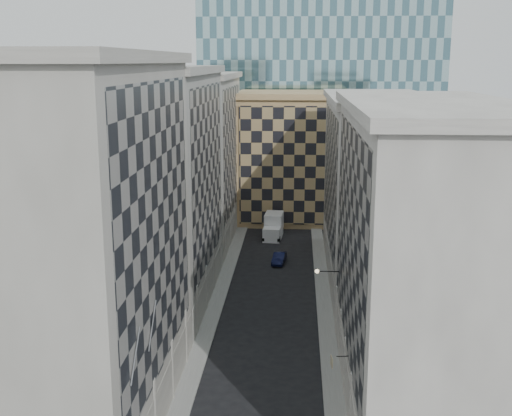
% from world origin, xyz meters
% --- Properties ---
extents(sidewalk_west, '(1.50, 100.00, 0.15)m').
position_xyz_m(sidewalk_west, '(-5.25, 30.00, 0.07)').
color(sidewalk_west, gray).
rests_on(sidewalk_west, ground).
extents(sidewalk_east, '(1.50, 100.00, 0.15)m').
position_xyz_m(sidewalk_east, '(5.25, 30.00, 0.07)').
color(sidewalk_east, gray).
rests_on(sidewalk_east, ground).
extents(bldg_left_a, '(10.80, 22.80, 23.70)m').
position_xyz_m(bldg_left_a, '(-10.88, 11.00, 11.82)').
color(bldg_left_a, gray).
rests_on(bldg_left_a, ground).
extents(bldg_left_b, '(10.80, 22.80, 22.70)m').
position_xyz_m(bldg_left_b, '(-10.88, 33.00, 11.32)').
color(bldg_left_b, '#9A978F').
rests_on(bldg_left_b, ground).
extents(bldg_left_c, '(10.80, 22.80, 21.70)m').
position_xyz_m(bldg_left_c, '(-10.88, 55.00, 10.83)').
color(bldg_left_c, gray).
rests_on(bldg_left_c, ground).
extents(bldg_right_a, '(10.80, 26.80, 20.70)m').
position_xyz_m(bldg_right_a, '(10.88, 15.00, 10.32)').
color(bldg_right_a, '#A6A098').
rests_on(bldg_right_a, ground).
extents(bldg_right_b, '(10.80, 28.80, 19.70)m').
position_xyz_m(bldg_right_b, '(10.89, 42.00, 9.85)').
color(bldg_right_b, '#A6A098').
rests_on(bldg_right_b, ground).
extents(tan_block, '(16.80, 14.80, 18.80)m').
position_xyz_m(tan_block, '(2.00, 67.90, 9.44)').
color(tan_block, tan).
rests_on(tan_block, ground).
extents(church_tower, '(7.20, 7.20, 51.50)m').
position_xyz_m(church_tower, '(0.00, 82.00, 26.95)').
color(church_tower, '#302A25').
rests_on(church_tower, ground).
extents(flagpoles_left, '(0.10, 6.33, 2.33)m').
position_xyz_m(flagpoles_left, '(-5.90, 6.00, 8.00)').
color(flagpoles_left, gray).
rests_on(flagpoles_left, ground).
extents(bracket_lamp, '(1.98, 0.36, 0.36)m').
position_xyz_m(bracket_lamp, '(4.38, 24.00, 6.20)').
color(bracket_lamp, black).
rests_on(bracket_lamp, ground).
extents(box_truck, '(2.71, 5.86, 3.14)m').
position_xyz_m(box_truck, '(-0.66, 56.66, 1.36)').
color(box_truck, white).
rests_on(box_truck, ground).
extents(dark_car, '(1.76, 3.97, 1.27)m').
position_xyz_m(dark_car, '(0.47, 45.22, 0.63)').
color(dark_car, '#0F1437').
rests_on(dark_car, ground).
extents(shop_sign, '(1.18, 0.70, 0.78)m').
position_xyz_m(shop_sign, '(4.96, 12.53, 3.84)').
color(shop_sign, black).
rests_on(shop_sign, ground).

